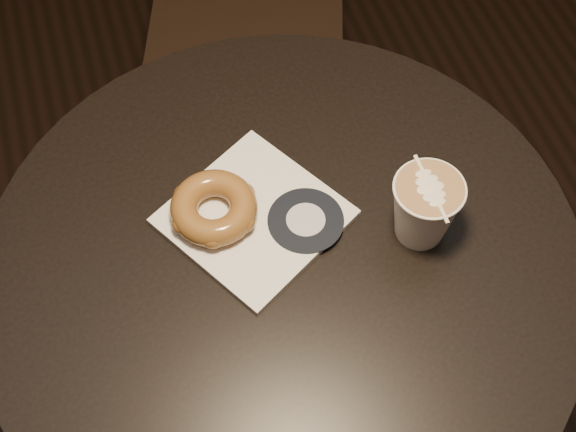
{
  "coord_description": "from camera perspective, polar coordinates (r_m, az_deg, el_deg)",
  "views": [
    {
      "loc": [
        -0.13,
        -0.43,
        1.56
      ],
      "look_at": [
        0.01,
        0.03,
        0.79
      ],
      "focal_mm": 50.0,
      "sensor_mm": 36.0,
      "label": 1
    }
  ],
  "objects": [
    {
      "name": "pastry_bag",
      "position": [
        0.94,
        -2.41,
        -0.06
      ],
      "size": [
        0.24,
        0.24,
        0.01
      ],
      "primitive_type": "cube",
      "rotation": [
        0.0,
        0.0,
        0.53
      ],
      "color": "white",
      "rests_on": "cafe_table"
    },
    {
      "name": "doughnut",
      "position": [
        0.93,
        -5.3,
        0.58
      ],
      "size": [
        0.1,
        0.1,
        0.03
      ],
      "primitive_type": "torus",
      "color": "brown",
      "rests_on": "pastry_bag"
    },
    {
      "name": "cafe_table",
      "position": [
        1.1,
        -0.29,
        -7.91
      ],
      "size": [
        0.7,
        0.7,
        0.75
      ],
      "color": "black",
      "rests_on": "ground"
    },
    {
      "name": "latte_cup",
      "position": [
        0.91,
        9.66,
        0.45
      ],
      "size": [
        0.08,
        0.08,
        0.09
      ],
      "primitive_type": null,
      "color": "white",
      "rests_on": "cafe_table"
    }
  ]
}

